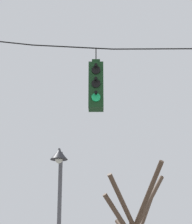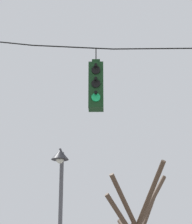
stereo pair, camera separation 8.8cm
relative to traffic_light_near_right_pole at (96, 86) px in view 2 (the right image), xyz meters
The scene contains 3 objects.
span_wire 1.81m from the traffic_light_near_right_pole, ahead, with size 13.43×0.03×0.74m.
traffic_light_near_right_pole is the anchor object (origin of this frame).
street_lamp 3.91m from the traffic_light_near_right_pole, 108.67° to the left, with size 0.51×0.87×4.97m.
Camera 2 is at (-1.18, -9.25, 1.72)m, focal length 70.00 mm.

